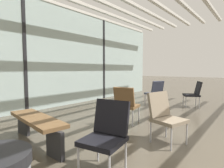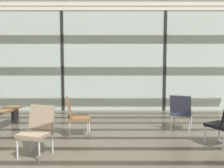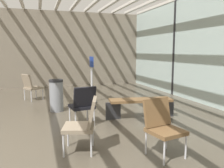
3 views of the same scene
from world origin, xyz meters
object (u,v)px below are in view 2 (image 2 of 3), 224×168
object	(u,v)px
parked_airplane	(57,57)
lounge_chair_1	(180,110)
lounge_chair_3	(37,127)
lounge_chair_0	(74,114)

from	to	relation	value
parked_airplane	lounge_chair_1	xyz separation A→B (m)	(4.70, -7.76, -1.48)
lounge_chair_3	lounge_chair_0	bearing A→B (deg)	82.96
parked_airplane	lounge_chair_3	xyz separation A→B (m)	(1.72, -9.33, -1.48)
lounge_chair_0	lounge_chair_3	size ratio (longest dim) A/B	1.00
parked_airplane	lounge_chair_1	distance (m)	9.19
lounge_chair_1	lounge_chair_0	bearing A→B (deg)	34.63
lounge_chair_3	parked_airplane	bearing A→B (deg)	116.42
parked_airplane	lounge_chair_1	world-z (taller)	parked_airplane
lounge_chair_0	lounge_chair_1	world-z (taller)	same
parked_airplane	lounge_chair_1	bearing A→B (deg)	-58.81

